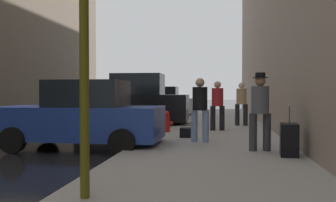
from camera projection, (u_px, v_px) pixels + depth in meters
name	position (u px, v px, depth m)	size (l,w,h in m)	color
ground_plane	(6.00, 143.00, 10.95)	(120.00, 120.00, 0.00)	black
sidewalk	(212.00, 144.00, 10.14)	(4.00, 40.00, 0.15)	gray
parked_blue_sedan	(82.00, 116.00, 9.75)	(4.22, 2.09, 1.79)	navy
parked_black_suv	(135.00, 103.00, 15.82)	(4.62, 2.09, 2.25)	black
parked_silver_sedan	(159.00, 103.00, 22.15)	(4.20, 2.06, 1.79)	#B7BABF
fire_hydrant	(167.00, 122.00, 12.48)	(0.42, 0.22, 0.70)	red
pedestrian_with_beanie	(260.00, 108.00, 8.47)	(0.52, 0.47, 1.78)	#333338
pedestrian_in_tan_coat	(241.00, 102.00, 14.86)	(0.52, 0.45, 1.71)	black
pedestrian_in_red_jacket	(217.00, 103.00, 12.97)	(0.52, 0.46, 1.71)	black
pedestrian_in_jeans	(200.00, 106.00, 10.00)	(0.53, 0.49, 1.71)	#728CB2
rolling_suitcase	(289.00, 140.00, 7.81)	(0.42, 0.60, 1.04)	black
duffel_bag	(186.00, 132.00, 11.07)	(0.32, 0.44, 0.28)	black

